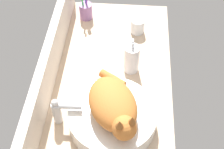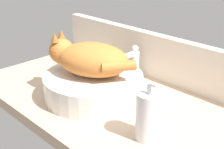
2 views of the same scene
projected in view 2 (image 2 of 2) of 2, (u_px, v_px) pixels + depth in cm
name	position (u px, v px, depth cm)	size (l,w,h in cm)	color
ground_plane	(133.00, 114.00, 102.56)	(123.60, 55.23, 4.00)	tan
backsplash_panel	(180.00, 63.00, 114.87)	(123.60, 3.60, 17.41)	silver
sink_basin	(94.00, 85.00, 108.44)	(34.40, 34.40, 8.17)	silver
cat	(89.00, 58.00, 104.89)	(30.73, 25.75, 14.00)	#CC7533
faucet	(133.00, 61.00, 120.58)	(3.60, 11.82, 13.60)	silver
soap_dispenser	(148.00, 116.00, 84.03)	(6.66, 6.66, 17.17)	silver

